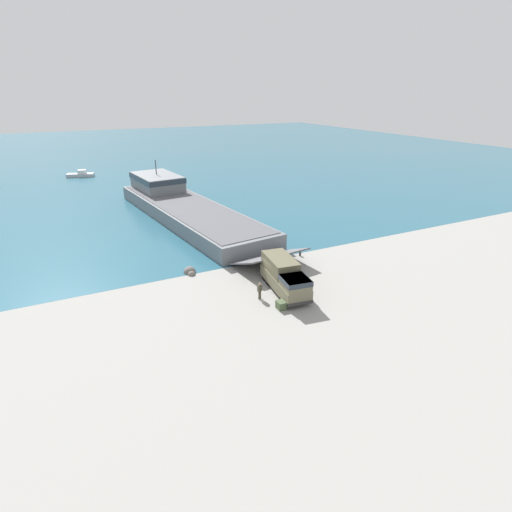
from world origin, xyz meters
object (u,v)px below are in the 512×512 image
(mooring_bollard, at_px, (300,253))
(soldier_on_ramp, at_px, (260,290))
(cargo_crate, at_px, (281,305))
(moored_boat_c, at_px, (81,174))
(military_truck, at_px, (285,276))
(landing_craft, at_px, (181,204))

(mooring_bollard, bearing_deg, soldier_on_ramp, -141.04)
(mooring_bollard, xyz_separation_m, cargo_crate, (-8.02, -9.64, -0.01))
(soldier_on_ramp, xyz_separation_m, moored_boat_c, (-10.32, 68.38, -0.45))
(military_truck, bearing_deg, moored_boat_c, -161.53)
(cargo_crate, bearing_deg, mooring_bollard, 50.23)
(landing_craft, relative_size, cargo_crate, 48.04)
(landing_craft, bearing_deg, military_truck, -94.28)
(soldier_on_ramp, bearing_deg, mooring_bollard, -71.76)
(moored_boat_c, relative_size, cargo_crate, 6.95)
(moored_boat_c, distance_m, cargo_crate, 71.71)
(military_truck, relative_size, cargo_crate, 8.62)
(moored_boat_c, height_order, mooring_bollard, moored_boat_c)
(moored_boat_c, distance_m, mooring_bollard, 64.14)
(mooring_bollard, bearing_deg, cargo_crate, -129.77)
(cargo_crate, bearing_deg, soldier_on_ramp, 109.65)
(military_truck, bearing_deg, mooring_bollard, 145.89)
(moored_boat_c, bearing_deg, landing_craft, -144.65)
(landing_craft, height_order, mooring_bollard, landing_craft)
(military_truck, bearing_deg, landing_craft, -169.53)
(mooring_bollard, bearing_deg, military_truck, -131.61)
(mooring_bollard, relative_size, cargo_crate, 0.79)
(military_truck, height_order, mooring_bollard, military_truck)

